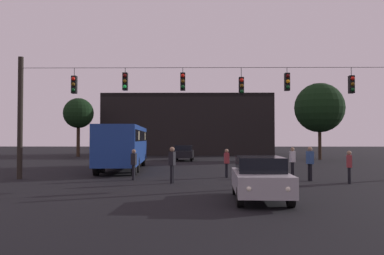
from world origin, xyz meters
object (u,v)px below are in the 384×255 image
Objects in this scene: pedestrian_trailing at (134,163)px; pedestrian_far_side at (293,160)px; pedestrian_near_bus at (349,165)px; tree_left_silhouette at (319,108)px; tree_behind_building at (78,113)px; car_far_left at (184,153)px; pedestrian_crossing_left at (227,161)px; car_near_right at (260,178)px; pedestrian_crossing_center at (310,161)px; pedestrian_crossing_right at (172,163)px; city_bus at (124,143)px.

pedestrian_trailing is 9.02m from pedestrian_far_side.
tree_left_silhouette reaches higher than pedestrian_near_bus.
tree_left_silhouette is 27.99m from tree_behind_building.
tree_behind_building reaches higher than pedestrian_far_side.
pedestrian_far_side is (6.74, -16.82, 0.15)m from car_far_left.
pedestrian_crossing_left is 22.83m from tree_left_silhouette.
tree_behind_building is (-16.62, 34.50, 4.45)m from car_near_right.
pedestrian_crossing_center is 1.09× the size of pedestrian_trailing.
pedestrian_crossing_right is at bearing -89.81° from car_far_left.
car_near_right is 2.77× the size of pedestrian_crossing_left.
pedestrian_crossing_left is 4.51m from pedestrian_crossing_center.
city_bus is 7.16m from pedestrian_trailing.
pedestrian_crossing_left reaches higher than pedestrian_near_bus.
city_bus is 23.02m from tree_behind_building.
pedestrian_crossing_right is 0.22× the size of tree_left_silhouette.
tree_left_silhouette is at bearing 38.17° from city_bus.
pedestrian_far_side is at bearing 28.20° from pedestrian_crossing_right.
car_near_right is 38.55m from tree_behind_building.
tree_behind_building is at bearing 146.21° from car_far_left.
pedestrian_crossing_center is at bearing 138.74° from pedestrian_near_bus.
car_near_right is 25.96m from car_far_left.
pedestrian_trailing is at bearing 128.89° from car_near_right.
city_bus reaches higher than car_far_left.
tree_left_silhouette reaches higher than pedestrian_crossing_right.
pedestrian_crossing_left is at bearing 93.83° from car_near_right.
pedestrian_far_side is 32.69m from tree_behind_building.
car_near_right is 30.05m from tree_left_silhouette.
city_bus is 2.54× the size of car_far_left.
city_bus is 11.65m from pedestrian_far_side.
car_far_left is at bearing 90.19° from pedestrian_crossing_right.
pedestrian_far_side is at bearing 8.62° from pedestrian_crossing_left.
pedestrian_crossing_center is (7.08, -19.19, 0.20)m from car_far_left.
pedestrian_crossing_left is at bearing 46.33° from pedestrian_crossing_right.
car_near_right is at bearing -57.26° from pedestrian_crossing_right.
pedestrian_near_bus is at bearing -8.77° from pedestrian_trailing.
pedestrian_trailing is (-5.53, 6.85, 0.11)m from car_near_right.
car_near_right is at bearing -86.17° from pedestrian_crossing_left.
tree_left_silhouette reaches higher than pedestrian_crossing_left.
car_far_left is at bearing 112.71° from pedestrian_near_bus.
car_near_right is at bearing -118.74° from pedestrian_crossing_center.
pedestrian_crossing_center is at bearing -108.17° from tree_left_silhouette.
tree_left_silhouette is (13.97, 22.44, 4.39)m from pedestrian_crossing_right.
tree_left_silhouette is (5.46, 22.55, 4.50)m from pedestrian_near_bus.
tree_left_silhouette is (10.55, 27.76, 4.60)m from car_near_right.
pedestrian_near_bus is at bearing -67.29° from car_far_left.
car_far_left is 17.64m from pedestrian_crossing_left.
car_far_left is 2.48× the size of pedestrian_crossing_right.
tree_behind_building is at bearing 115.71° from car_near_right.
city_bus is at bearing -107.66° from car_far_left.
car_near_right is 8.35m from pedestrian_crossing_left.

